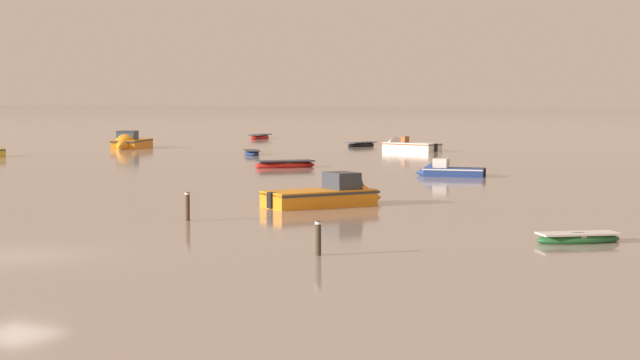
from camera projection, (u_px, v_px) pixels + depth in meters
ground_plane at (15, 256)px, 33.41m from camera, size 800.00×800.00×0.00m
rowboat_moored_1 at (260, 137)px, 124.84m from camera, size 2.60×4.80×0.72m
rowboat_moored_3 at (252, 153)px, 90.98m from camera, size 3.19×3.50×0.56m
rowboat_moored_4 at (578, 239)px, 36.60m from camera, size 2.95×2.76×0.48m
motorboat_moored_0 at (404, 148)px, 97.45m from camera, size 6.39×3.23×2.09m
rowboat_moored_5 at (285, 165)px, 74.89m from camera, size 3.99×4.26×0.69m
rowboat_moored_6 at (361, 145)px, 105.81m from camera, size 2.04×4.02×0.61m
motorboat_moored_2 at (444, 172)px, 66.71m from camera, size 4.56×2.46×1.65m
motorboat_moored_4 at (337, 198)px, 49.04m from camera, size 4.68×6.17×2.25m
motorboat_moored_5 at (129, 144)px, 101.73m from camera, size 4.61×7.07×2.54m
mooring_post_left at (188, 207)px, 42.89m from camera, size 0.22×0.22×1.29m
mooring_post_right at (318, 239)px, 33.61m from camera, size 0.22×0.22×1.21m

